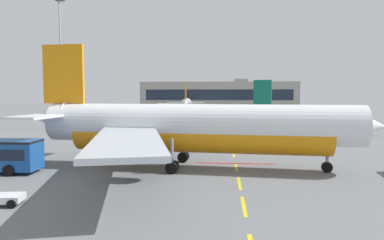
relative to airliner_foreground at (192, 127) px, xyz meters
name	(u,v)px	position (x,y,z in m)	size (l,w,h in m)	color
ground	(378,142)	(26.27, 20.33, -3.95)	(400.00, 400.00, 0.00)	slate
apron_paint_markings	(231,142)	(4.27, 17.88, -3.95)	(8.00, 96.09, 0.01)	yellow
airliner_foreground	(192,127)	(0.00, 0.00, 0.00)	(34.82, 34.50, 12.20)	white
airliner_mid_left	(186,105)	(-9.26, 83.94, -0.36)	(31.37, 31.65, 11.09)	white
airliner_far_right	(211,113)	(0.51, 39.63, -0.72)	(27.76, 26.73, 9.96)	white
uld_cargo_container	(28,155)	(-17.26, 0.73, -3.15)	(1.76, 1.72, 1.60)	#B7BCC6
apron_light_mast_near	(60,49)	(-30.24, 35.60, 12.50)	(1.80, 1.80, 26.68)	slate
terminal_satellite	(219,96)	(1.38, 126.95, 2.33)	(68.29, 26.10, 14.13)	#9E998E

